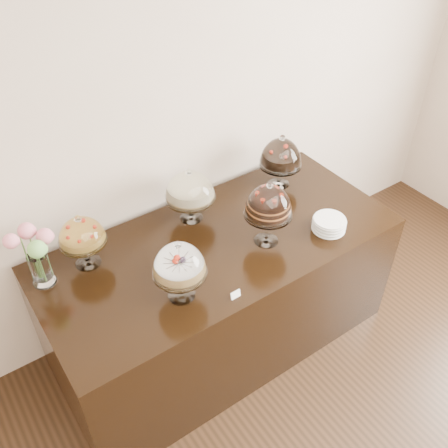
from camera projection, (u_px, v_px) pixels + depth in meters
wall_back at (182, 112)px, 3.02m from camera, size 5.00×0.04×3.00m
display_counter at (220, 293)px, 3.30m from camera, size 2.20×1.00×0.90m
cake_stand_sugar_sponge at (179, 263)px, 2.53m from camera, size 0.29×0.29×0.39m
cake_stand_choco_layer at (269, 203)px, 2.84m from camera, size 0.28×0.28×0.43m
cake_stand_cheesecake at (190, 188)px, 3.05m from camera, size 0.32×0.32×0.37m
cake_stand_dark_choco at (281, 155)px, 3.33m from camera, size 0.29×0.29×0.39m
cake_stand_fruit_tart at (81, 234)px, 2.74m from camera, size 0.27×0.27×0.35m
flower_vase at (36, 253)px, 2.62m from camera, size 0.24×0.22×0.38m
plate_stack at (329, 224)px, 3.08m from camera, size 0.20×0.20×0.08m
price_card_left at (236, 295)px, 2.66m from camera, size 0.06×0.02×0.04m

